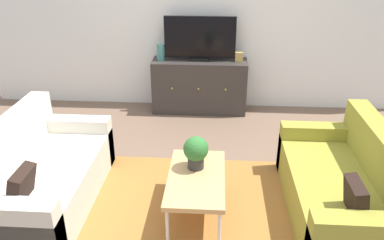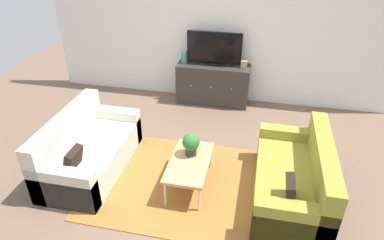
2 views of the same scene
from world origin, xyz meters
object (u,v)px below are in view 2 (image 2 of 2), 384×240
Objects in this scene: flat_screen_tv at (214,49)px; glass_vase at (184,57)px; couch_right_side at (297,181)px; couch_left_side at (86,152)px; mantel_clock at (244,64)px; coffee_table at (190,163)px; tv_console at (213,84)px; potted_plant at (191,144)px.

flat_screen_tv is 4.49× the size of glass_vase.
glass_vase is at bearing -177.93° from flat_screen_tv.
couch_left_side is at bearing 180.00° from couch_right_side.
flat_screen_tv is 0.60m from mantel_clock.
tv_console reaches higher than coffee_table.
tv_console is 0.71m from mantel_clock.
glass_vase is (-0.65, 2.44, 0.49)m from coffee_table.
couch_right_side is 1.41m from potted_plant.
potted_plant is 1.41× the size of glass_vase.
coffee_table is 0.94× the size of flat_screen_tv.
mantel_clock is (0.47, 2.29, 0.24)m from potted_plant.
couch_left_side is 1.53m from potted_plant.
couch_left_side is at bearing -129.62° from mantel_clock.
flat_screen_tv is at bearing 177.93° from mantel_clock.
couch_right_side is 12.92× the size of mantel_clock.
potted_plant is 2.36m from flat_screen_tv.
tv_console is 1.35× the size of flat_screen_tv.
tv_console is at bearing -90.00° from flat_screen_tv.
flat_screen_tv reaches higher than potted_plant.
flat_screen_tv is at bearing 92.17° from coffee_table.
tv_console is (1.41, 2.37, 0.10)m from couch_left_side.
glass_vase reaches higher than couch_left_side.
potted_plant is (-0.01, 0.15, 0.20)m from coffee_table.
coffee_table is 7.21× the size of mantel_clock.
couch_left_side reaches higher than tv_console.
flat_screen_tv is (-0.09, 2.46, 0.69)m from coffee_table.
couch_right_side is 1.79× the size of coffee_table.
mantel_clock reaches higher than couch_left_side.
potted_plant is 2.30m from tv_console.
glass_vase is at bearing 180.00° from mantel_clock.
couch_left_side is at bearing -176.74° from potted_plant.
tv_console is (-0.09, 2.44, 0.00)m from coffee_table.
mantel_clock is at bearing 79.30° from coffee_table.
couch_right_side is at bearing -49.71° from glass_vase.
tv_console is 0.69m from flat_screen_tv.
potted_plant is at bearing -101.69° from mantel_clock.
potted_plant is 0.31× the size of flat_screen_tv.
glass_vase is at bearing 130.29° from couch_right_side.
glass_vase is (-0.55, 0.00, 0.49)m from tv_console.
coffee_table is at bearing -2.32° from couch_left_side.
couch_right_side is 7.59× the size of glass_vase.
potted_plant is at bearing -88.00° from tv_console.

